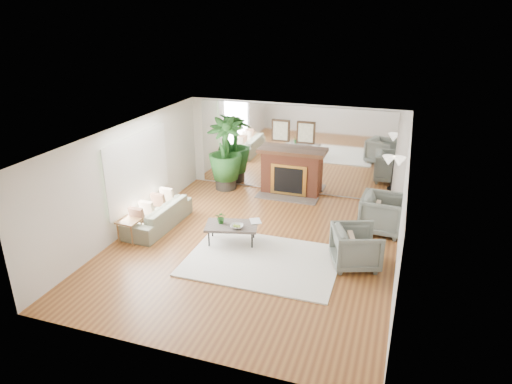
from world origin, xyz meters
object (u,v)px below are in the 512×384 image
(sofa, at_px, (158,215))
(coffee_table, at_px, (232,226))
(armchair_front, at_px, (356,247))
(floor_lamp, at_px, (393,166))
(fireplace, at_px, (290,172))
(potted_ficus, at_px, (225,152))
(side_table, at_px, (129,224))
(armchair_back, at_px, (383,214))

(sofa, bearing_deg, coffee_table, 85.00)
(armchair_front, bearing_deg, sofa, 66.17)
(armchair_front, bearing_deg, floor_lamp, -31.08)
(coffee_table, distance_m, armchair_front, 2.70)
(fireplace, distance_m, coffee_table, 3.27)
(fireplace, relative_size, potted_ficus, 0.99)
(fireplace, bearing_deg, sofa, -129.39)
(fireplace, bearing_deg, coffee_table, -98.52)
(side_table, bearing_deg, floor_lamp, 28.85)
(potted_ficus, bearing_deg, armchair_front, -37.81)
(armchair_back, height_order, potted_ficus, potted_ficus)
(armchair_front, height_order, floor_lamp, floor_lamp)
(sofa, bearing_deg, armchair_back, 107.47)
(potted_ficus, bearing_deg, coffee_table, -65.77)
(side_table, bearing_deg, armchair_back, 23.44)
(side_table, bearing_deg, sofa, 77.13)
(sofa, bearing_deg, side_table, -10.90)
(coffee_table, distance_m, floor_lamp, 4.05)
(fireplace, distance_m, potted_ficus, 1.92)
(coffee_table, bearing_deg, armchair_back, 28.03)
(coffee_table, bearing_deg, armchair_front, -2.09)
(coffee_table, height_order, armchair_front, armchair_front)
(fireplace, distance_m, armchair_back, 3.05)
(fireplace, height_order, floor_lamp, fireplace)
(armchair_back, xyz_separation_m, floor_lamp, (0.10, 0.67, 0.95))
(armchair_back, bearing_deg, fireplace, 62.12)
(armchair_front, xyz_separation_m, floor_lamp, (0.49, 2.41, 0.98))
(potted_ficus, height_order, floor_lamp, potted_ficus)
(armchair_back, relative_size, floor_lamp, 0.60)
(armchair_back, bearing_deg, coffee_table, 121.47)
(fireplace, xyz_separation_m, potted_ficus, (-1.86, -0.16, 0.45))
(fireplace, distance_m, floor_lamp, 2.94)
(coffee_table, xyz_separation_m, potted_ficus, (-1.38, 3.06, 0.69))
(fireplace, relative_size, coffee_table, 1.64)
(armchair_front, relative_size, side_table, 1.76)
(potted_ficus, bearing_deg, fireplace, 4.88)
(floor_lamp, bearing_deg, armchair_front, -101.40)
(coffee_table, distance_m, armchair_back, 3.49)
(fireplace, xyz_separation_m, armchair_front, (2.21, -3.32, -0.24))
(floor_lamp, bearing_deg, side_table, -151.15)
(fireplace, distance_m, armchair_front, 4.00)
(potted_ficus, xyz_separation_m, floor_lamp, (4.56, -0.75, 0.29))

